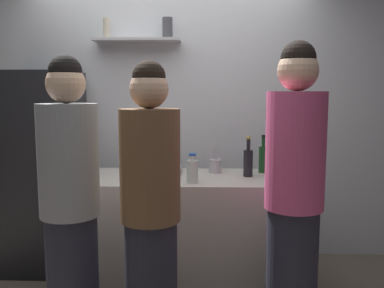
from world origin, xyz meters
name	(u,v)px	position (x,y,z in m)	size (l,w,h in m)	color
back_wall_assembly	(171,116)	(0.00, 1.25, 1.30)	(4.80, 0.32, 2.60)	white
refrigerator	(43,172)	(-1.07, 0.85, 0.85)	(0.62, 0.60, 1.69)	black
counter	(192,233)	(0.21, 0.50, 0.44)	(1.67, 0.70, 0.88)	#B7B2A8
baking_pan	(160,170)	(-0.05, 0.64, 0.91)	(0.34, 0.24, 0.05)	gray
utensil_holder	(215,166)	(0.39, 0.66, 0.94)	(0.10, 0.10, 0.22)	#B2B2B7
wine_bottle_dark_glass	(248,162)	(0.64, 0.52, 1.00)	(0.07, 0.07, 0.30)	black
wine_bottle_green_glass	(263,158)	(0.77, 0.68, 1.00)	(0.07, 0.07, 0.30)	#19471E
water_bottle_plastic	(192,170)	(0.22, 0.29, 0.97)	(0.08, 0.08, 0.21)	silver
person_grey_hoodie	(70,207)	(-0.47, -0.28, 0.86)	(0.34, 0.34, 1.72)	#262633
person_brown_jacket	(151,213)	(0.00, -0.31, 0.84)	(0.34, 0.34, 1.69)	#262633
person_pink_top	(294,199)	(0.82, -0.23, 0.91)	(0.34, 0.34, 1.81)	#262633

